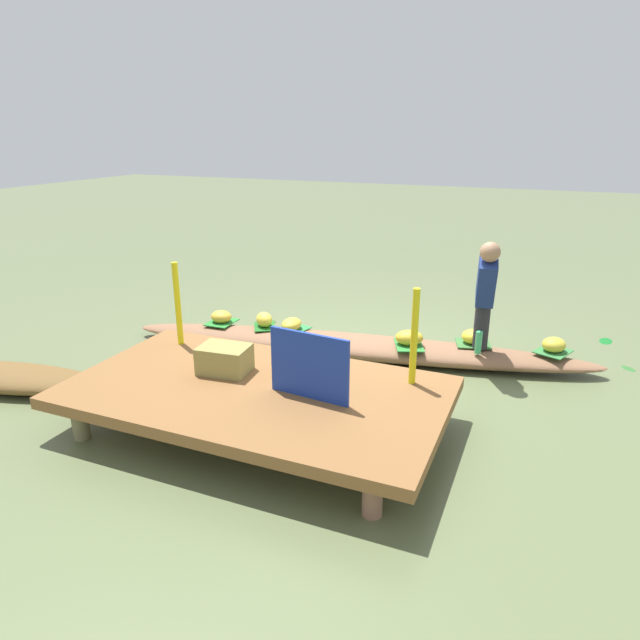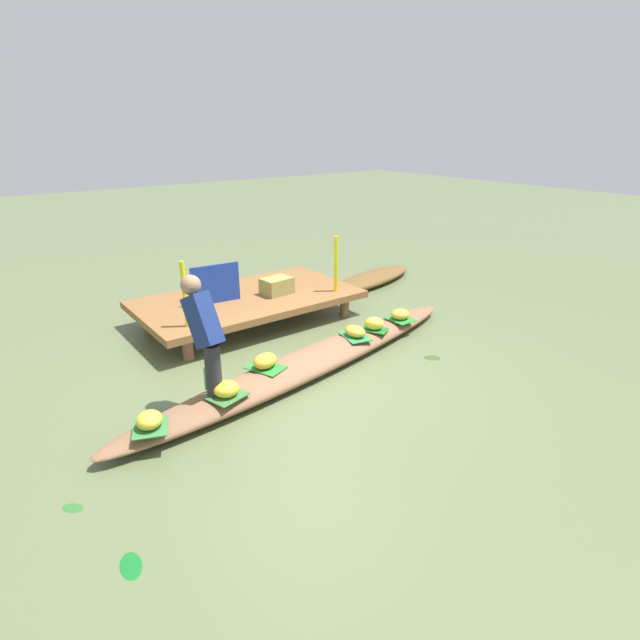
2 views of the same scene
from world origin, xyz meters
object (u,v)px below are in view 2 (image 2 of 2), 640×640
(vendor_boat, at_px, (312,361))
(water_bottle, at_px, (207,378))
(market_banner, at_px, (216,284))
(banana_bunch_3, at_px, (226,389))
(vendor_person, at_px, (204,329))
(banana_bunch_2, at_px, (355,331))
(produce_crate, at_px, (277,286))
(banana_bunch_4, at_px, (400,314))
(moored_boat, at_px, (372,279))
(banana_bunch_1, at_px, (265,361))
(banana_bunch_5, at_px, (374,323))
(banana_bunch_0, at_px, (149,420))

(vendor_boat, height_order, water_bottle, water_bottle)
(market_banner, bearing_deg, banana_bunch_3, -108.56)
(banana_bunch_3, bearing_deg, market_banner, 65.76)
(vendor_boat, relative_size, vendor_person, 4.45)
(banana_bunch_2, relative_size, market_banner, 0.43)
(banana_bunch_3, height_order, produce_crate, produce_crate)
(banana_bunch_2, bearing_deg, banana_bunch_4, 5.40)
(moored_boat, relative_size, banana_bunch_2, 7.34)
(banana_bunch_1, height_order, banana_bunch_5, banana_bunch_5)
(banana_bunch_2, distance_m, vendor_person, 2.23)
(vendor_boat, height_order, produce_crate, produce_crate)
(banana_bunch_3, height_order, water_bottle, water_bottle)
(banana_bunch_1, bearing_deg, moored_boat, 30.93)
(market_banner, bearing_deg, vendor_person, -112.84)
(banana_bunch_3, distance_m, vendor_person, 0.65)
(banana_bunch_0, bearing_deg, banana_bunch_1, 15.48)
(vendor_boat, bearing_deg, moored_boat, 27.12)
(banana_bunch_3, distance_m, produce_crate, 2.79)
(vendor_boat, distance_m, water_bottle, 1.39)
(water_bottle, xyz_separation_m, market_banner, (1.08, 1.95, 0.33))
(banana_bunch_2, xyz_separation_m, market_banner, (-1.04, 1.83, 0.38))
(moored_boat, height_order, banana_bunch_2, banana_bunch_2)
(water_bottle, height_order, produce_crate, produce_crate)
(banana_bunch_3, relative_size, water_bottle, 1.08)
(vendor_person, bearing_deg, banana_bunch_2, 4.86)
(moored_boat, relative_size, banana_bunch_3, 8.58)
(banana_bunch_1, bearing_deg, water_bottle, -175.42)
(banana_bunch_3, xyz_separation_m, vendor_person, (-0.10, 0.20, 0.61))
(banana_bunch_4, distance_m, water_bottle, 3.04)
(moored_boat, bearing_deg, market_banner, 172.83)
(moored_boat, bearing_deg, banana_bunch_3, -161.58)
(banana_bunch_4, distance_m, market_banner, 2.64)
(banana_bunch_2, relative_size, vendor_person, 0.25)
(banana_bunch_5, relative_size, water_bottle, 1.03)
(moored_boat, height_order, banana_bunch_4, banana_bunch_4)
(banana_bunch_3, distance_m, banana_bunch_4, 2.98)
(banana_bunch_2, height_order, vendor_person, vendor_person)
(banana_bunch_1, bearing_deg, banana_bunch_4, 3.82)
(vendor_person, distance_m, water_bottle, 0.57)
(banana_bunch_0, xyz_separation_m, banana_bunch_4, (3.76, 0.56, -0.01))
(vendor_person, height_order, produce_crate, vendor_person)
(moored_boat, distance_m, water_bottle, 4.87)
(banana_bunch_0, xyz_separation_m, banana_bunch_1, (1.46, 0.40, 0.00))
(vendor_boat, height_order, banana_bunch_3, banana_bunch_3)
(banana_bunch_0, bearing_deg, banana_bunch_4, 8.44)
(moored_boat, bearing_deg, banana_bunch_4, -134.77)
(vendor_person, bearing_deg, market_banner, 61.48)
(banana_bunch_1, height_order, market_banner, market_banner)
(banana_bunch_2, height_order, water_bottle, water_bottle)
(produce_crate, bearing_deg, vendor_person, -137.44)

